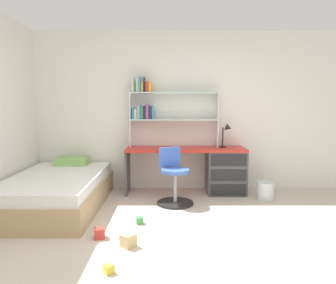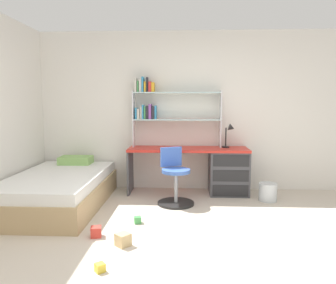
% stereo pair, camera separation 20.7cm
% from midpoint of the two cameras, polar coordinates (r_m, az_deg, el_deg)
% --- Properties ---
extents(ground_plane, '(5.71, 6.12, 0.02)m').
position_cam_midpoint_polar(ground_plane, '(3.15, 4.50, -20.35)').
color(ground_plane, beige).
extents(room_shell, '(5.71, 6.12, 2.59)m').
position_cam_midpoint_polar(room_shell, '(4.21, -12.97, 4.82)').
color(room_shell, white).
rests_on(room_shell, ground_plane).
extents(desk, '(1.88, 0.53, 0.73)m').
position_cam_midpoint_polar(desk, '(5.22, 9.94, -4.65)').
color(desk, red).
rests_on(desk, ground_plane).
extents(bookshelf_hutch, '(1.41, 0.22, 1.11)m').
position_cam_midpoint_polar(bookshelf_hutch, '(5.23, -0.04, 6.28)').
color(bookshelf_hutch, silver).
rests_on(bookshelf_hutch, desk).
extents(desk_lamp, '(0.20, 0.17, 0.38)m').
position_cam_midpoint_polar(desk_lamp, '(5.21, 11.93, 1.76)').
color(desk_lamp, black).
rests_on(desk_lamp, desk).
extents(swivel_chair, '(0.52, 0.52, 0.80)m').
position_cam_midpoint_polar(swivel_chair, '(4.64, 2.48, -7.02)').
color(swivel_chair, black).
rests_on(swivel_chair, ground_plane).
extents(bed_platform, '(1.21, 2.04, 0.57)m').
position_cam_midpoint_polar(bed_platform, '(4.78, -17.51, -8.01)').
color(bed_platform, tan).
rests_on(bed_platform, ground_plane).
extents(waste_bin, '(0.26, 0.26, 0.26)m').
position_cam_midpoint_polar(waste_bin, '(5.07, 18.21, -8.34)').
color(waste_bin, silver).
rests_on(waste_bin, ground_plane).
extents(toy_block_green_0, '(0.10, 0.10, 0.08)m').
position_cam_midpoint_polar(toy_block_green_0, '(4.00, -3.90, -13.50)').
color(toy_block_green_0, '#479E51').
rests_on(toy_block_green_0, ground_plane).
extents(toy_block_yellow_1, '(0.11, 0.11, 0.08)m').
position_cam_midpoint_polar(toy_block_yellow_1, '(3.00, -9.87, -20.91)').
color(toy_block_yellow_1, gold).
rests_on(toy_block_yellow_1, ground_plane).
extents(toy_block_natural_2, '(0.18, 0.18, 0.13)m').
position_cam_midpoint_polar(toy_block_natural_2, '(3.42, -6.19, -16.68)').
color(toy_block_natural_2, tan).
rests_on(toy_block_natural_2, ground_plane).
extents(toy_block_red_3, '(0.13, 0.13, 0.11)m').
position_cam_midpoint_polar(toy_block_red_3, '(3.67, -10.96, -15.23)').
color(toy_block_red_3, red).
rests_on(toy_block_red_3, ground_plane).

